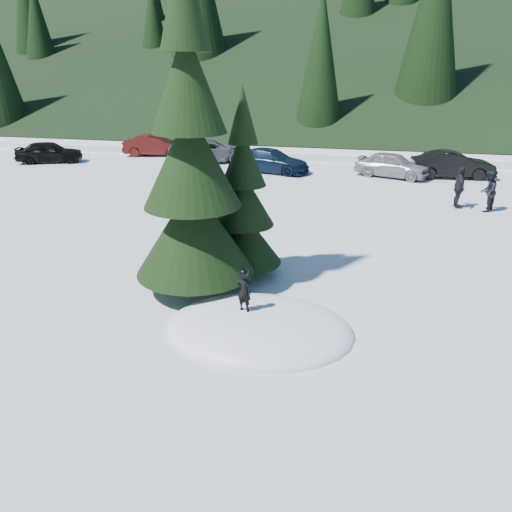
% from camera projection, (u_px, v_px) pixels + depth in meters
% --- Properties ---
extents(ground, '(200.00, 200.00, 0.00)m').
position_uv_depth(ground, '(259.00, 330.00, 11.78)').
color(ground, white).
rests_on(ground, ground).
extents(snow_mound, '(4.48, 3.52, 0.96)m').
position_uv_depth(snow_mound, '(259.00, 330.00, 11.78)').
color(snow_mound, white).
rests_on(snow_mound, ground).
extents(forest_hillside, '(200.00, 60.00, 25.00)m').
position_uv_depth(forest_hillside, '(366.00, 1.00, 56.30)').
color(forest_hillside, black).
rests_on(forest_hillside, ground).
extents(spruce_tall, '(3.20, 3.20, 8.60)m').
position_uv_depth(spruce_tall, '(191.00, 172.00, 12.69)').
color(spruce_tall, black).
rests_on(spruce_tall, ground).
extents(spruce_short, '(2.20, 2.20, 5.37)m').
position_uv_depth(spruce_short, '(244.00, 206.00, 14.19)').
color(spruce_short, black).
rests_on(spruce_short, ground).
extents(child_skier, '(0.41, 0.33, 0.99)m').
position_uv_depth(child_skier, '(244.00, 291.00, 11.53)').
color(child_skier, black).
rests_on(child_skier, snow_mound).
extents(adult_0, '(0.96, 1.05, 1.73)m').
position_uv_depth(adult_0, '(488.00, 191.00, 20.97)').
color(adult_0, black).
rests_on(adult_0, ground).
extents(adult_1, '(0.61, 1.11, 1.78)m').
position_uv_depth(adult_1, '(459.00, 188.00, 21.47)').
color(adult_1, black).
rests_on(adult_1, ground).
extents(car_0, '(4.30, 2.97, 1.36)m').
position_uv_depth(car_0, '(49.00, 152.00, 31.50)').
color(car_0, black).
rests_on(car_0, ground).
extents(car_1, '(4.44, 2.35, 1.39)m').
position_uv_depth(car_1, '(155.00, 145.00, 33.88)').
color(car_1, '#3B0D0A').
rests_on(car_1, ground).
extents(car_2, '(5.71, 4.32, 1.44)m').
position_uv_depth(car_2, '(209.00, 151.00, 31.66)').
color(car_2, '#505258').
rests_on(car_2, ground).
extents(car_3, '(4.87, 2.89, 1.32)m').
position_uv_depth(car_3, '(271.00, 161.00, 28.74)').
color(car_3, black).
rests_on(car_3, ground).
extents(car_4, '(4.34, 2.88, 1.37)m').
position_uv_depth(car_4, '(392.00, 165.00, 27.40)').
color(car_4, gray).
rests_on(car_4, ground).
extents(car_5, '(4.52, 2.05, 1.44)m').
position_uv_depth(car_5, '(453.00, 165.00, 27.27)').
color(car_5, black).
rests_on(car_5, ground).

